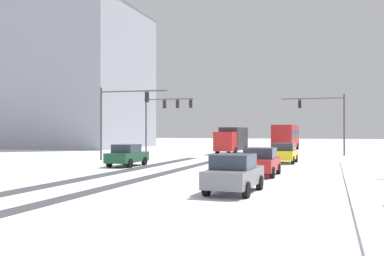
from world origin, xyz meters
name	(u,v)px	position (x,y,z in m)	size (l,w,h in m)	color
wheel_track_left_lane	(97,176)	(-3.59, 16.72, 0.00)	(1.16, 36.79, 0.01)	#424247
wheel_track_right_lane	(146,178)	(-0.53, 16.72, 0.00)	(0.94, 36.79, 0.01)	#424247
traffic_signal_near_left	(119,110)	(-8.75, 29.57, 4.44)	(6.28, 0.65, 6.50)	#47474C
traffic_signal_far_right	(326,114)	(8.65, 43.35, 4.46)	(6.59, 0.55, 6.50)	#47474C
traffic_signal_far_left	(165,111)	(-8.30, 39.55, 4.77)	(5.52, 0.57, 6.50)	#47474C
car_yellow_cab_lead	(284,153)	(5.57, 30.54, 0.82)	(1.91, 4.14, 1.62)	yellow
car_dark_green_second	(127,155)	(-5.11, 23.73, 0.82)	(1.85, 4.11, 1.62)	#194C2D
car_red_third	(261,162)	(5.35, 19.83, 0.82)	(1.87, 4.12, 1.62)	red
car_grey_fourth	(234,173)	(5.35, 12.40, 0.82)	(1.98, 4.17, 1.62)	slate
bus_oncoming	(286,136)	(3.41, 54.13, 1.99)	(2.77, 11.03, 3.38)	#B21E1E
box_truck_delivery	(232,139)	(-1.74, 43.91, 1.63)	(2.51, 7.48, 3.02)	red
office_building_far_left_block	(52,79)	(-34.51, 56.02, 11.19)	(29.16, 19.71, 22.37)	#9399A3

